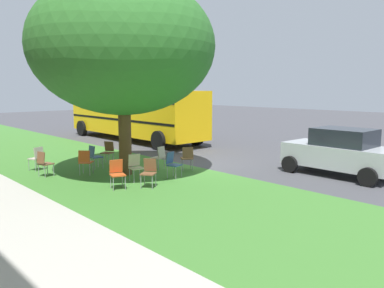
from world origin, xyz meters
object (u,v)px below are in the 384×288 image
at_px(chair_5, 108,151).
at_px(chair_6, 159,156).
at_px(street_tree, 123,47).
at_px(chair_7, 37,157).
at_px(school_bus, 134,110).
at_px(parked_car, 340,152).
at_px(chair_4, 187,156).
at_px(chair_8, 173,163).
at_px(chair_0, 85,160).
at_px(chair_10, 136,165).
at_px(chair_9, 44,162).
at_px(chair_2, 94,155).
at_px(chair_3, 149,171).
at_px(chair_1, 117,172).

bearing_deg(chair_5, chair_6, -162.51).
distance_m(street_tree, chair_5, 4.52).
height_order(chair_7, school_bus, school_bus).
height_order(parked_car, school_bus, school_bus).
bearing_deg(chair_4, chair_7, 47.74).
relative_size(chair_7, school_bus, 0.08).
relative_size(chair_7, chair_8, 1.00).
distance_m(chair_0, chair_10, 2.10).
distance_m(street_tree, chair_9, 4.76).
distance_m(street_tree, chair_10, 4.04).
xyz_separation_m(chair_0, chair_2, (0.76, -0.76, 0.00)).
bearing_deg(chair_8, school_bus, -26.80).
bearing_deg(chair_0, chair_4, -120.23).
relative_size(chair_2, chair_8, 1.00).
distance_m(street_tree, school_bus, 9.64).
bearing_deg(chair_7, chair_2, -123.52).
bearing_deg(parked_car, chair_3, 61.92).
height_order(chair_4, chair_10, same).
distance_m(chair_2, parked_car, 8.90).
bearing_deg(chair_3, chair_5, -14.22).
distance_m(chair_9, chair_10, 3.28).
relative_size(chair_5, chair_6, 1.00).
bearing_deg(chair_8, chair_2, 21.21).
relative_size(chair_2, chair_4, 1.00).
xyz_separation_m(chair_2, chair_5, (0.60, -0.93, 0.00)).
xyz_separation_m(chair_6, parked_car, (-5.00, -4.05, 0.32)).
xyz_separation_m(chair_9, parked_car, (-6.73, -7.68, 0.32)).
distance_m(chair_5, chair_6, 2.51).
relative_size(street_tree, school_bus, 0.65).
bearing_deg(chair_0, chair_5, -51.35).
relative_size(chair_2, chair_5, 1.00).
bearing_deg(chair_4, chair_3, 112.92).
height_order(street_tree, chair_0, street_tree).
bearing_deg(street_tree, chair_7, 36.37).
bearing_deg(chair_4, parked_car, -141.44).
relative_size(chair_1, chair_3, 1.00).
distance_m(chair_2, chair_7, 2.06).
bearing_deg(chair_8, street_tree, 30.68).
bearing_deg(chair_9, parked_car, -131.21).
distance_m(chair_4, chair_6, 1.05).
bearing_deg(chair_5, chair_4, -155.51).
distance_m(chair_3, chair_7, 5.04).
height_order(chair_0, chair_9, same).
relative_size(chair_0, parked_car, 0.24).
bearing_deg(chair_9, school_bus, -52.42).
distance_m(chair_2, school_bus, 8.32).
bearing_deg(chair_9, street_tree, -124.58).
relative_size(chair_3, parked_car, 0.24).
distance_m(chair_5, chair_7, 2.70).
height_order(street_tree, chair_2, street_tree).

